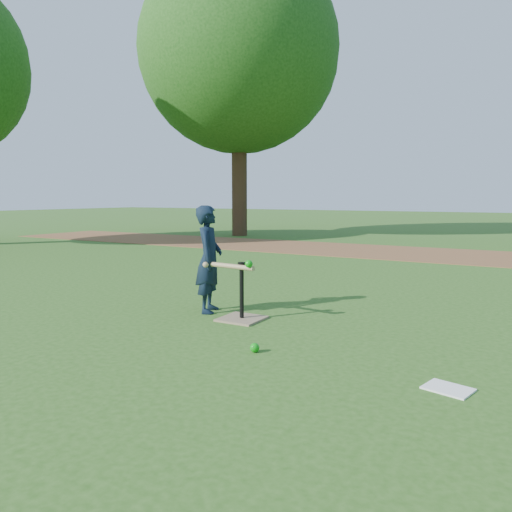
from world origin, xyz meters
The scene contains 8 objects.
ground centered at (0.00, 0.00, 0.00)m, with size 80.00×80.00×0.00m, color #285116.
dirt_strip centered at (0.00, 7.50, 0.01)m, with size 24.00×3.00×0.01m, color brown.
child centered at (-0.40, 0.46, 0.60)m, with size 0.44×0.29×1.20m, color black.
wiffle_ball_ground centered at (0.79, -0.56, 0.04)m, with size 0.08×0.08×0.08m, color #0D9711.
clipboard centered at (2.33, -0.60, 0.01)m, with size 0.30×0.23×0.01m, color white.
batting_tee centered at (0.11, 0.33, 0.11)m, with size 0.43×0.43×0.61m.
swing_action centered at (0.01, 0.29, 0.58)m, with size 0.63×0.16×0.12m.
tree_left centered at (-6.00, 10.00, 5.87)m, with size 6.40×6.40×9.08m.
Camera 1 is at (2.85, -4.05, 1.30)m, focal length 35.00 mm.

